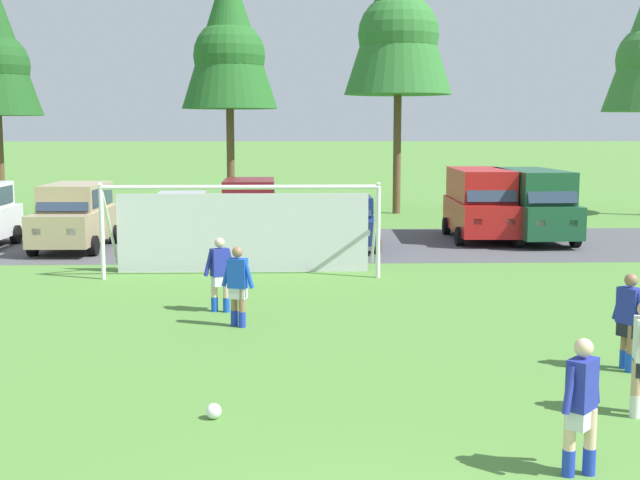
% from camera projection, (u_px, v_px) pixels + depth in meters
% --- Properties ---
extents(ground_plane, '(400.00, 400.00, 0.00)m').
position_uv_depth(ground_plane, '(322.00, 282.00, 22.21)').
color(ground_plane, '#518438').
extents(parking_lot_strip, '(52.00, 8.40, 0.01)m').
position_uv_depth(parking_lot_strip, '(316.00, 244.00, 29.25)').
color(parking_lot_strip, '#4C4C51').
rests_on(parking_lot_strip, ground).
extents(soccer_ball, '(0.22, 0.22, 0.22)m').
position_uv_depth(soccer_ball, '(214.00, 411.00, 11.81)').
color(soccer_ball, white).
rests_on(soccer_ball, ground).
extents(soccer_goal, '(7.44, 1.95, 2.57)m').
position_uv_depth(soccer_goal, '(243.00, 227.00, 23.30)').
color(soccer_goal, white).
rests_on(soccer_goal, ground).
extents(player_striker_near, '(0.40, 0.71, 1.64)m').
position_uv_depth(player_striker_near, '(629.00, 322.00, 14.06)').
color(player_striker_near, '#936B4C').
rests_on(player_striker_near, ground).
extents(player_midfield_center, '(0.62, 0.54, 1.64)m').
position_uv_depth(player_midfield_center, '(581.00, 407.00, 9.81)').
color(player_midfield_center, beige).
rests_on(player_midfield_center, ground).
extents(player_winger_left, '(0.70, 0.37, 1.64)m').
position_uv_depth(player_winger_left, '(238.00, 287.00, 17.15)').
color(player_winger_left, '#936B4C').
rests_on(player_winger_left, ground).
extents(player_winger_right, '(0.72, 0.39, 1.64)m').
position_uv_depth(player_winger_right, '(220.00, 275.00, 18.52)').
color(player_winger_right, beige).
rests_on(player_winger_right, ground).
extents(parked_car_slot_left, '(2.23, 4.65, 2.16)m').
position_uv_depth(parked_car_slot_left, '(75.00, 216.00, 27.92)').
color(parked_car_slot_left, tan).
rests_on(parked_car_slot_left, ground).
extents(parked_car_slot_center_left, '(2.23, 4.30, 1.72)m').
position_uv_depth(parked_car_slot_center_left, '(182.00, 217.00, 29.67)').
color(parked_car_slot_center_left, '#B2B2BC').
rests_on(parked_car_slot_center_left, ground).
extents(parked_car_slot_center, '(2.21, 4.64, 2.16)m').
position_uv_depth(parked_car_slot_center, '(249.00, 209.00, 30.04)').
color(parked_car_slot_center, maroon).
rests_on(parked_car_slot_center, ground).
extents(parked_car_slot_center_right, '(2.05, 4.20, 1.72)m').
position_uv_depth(parked_car_slot_center_right, '(346.00, 221.00, 28.38)').
color(parked_car_slot_center_right, navy).
rests_on(parked_car_slot_center_right, ground).
extents(parked_car_slot_right, '(2.30, 4.85, 2.52)m').
position_uv_depth(parked_car_slot_right, '(481.00, 202.00, 30.25)').
color(parked_car_slot_right, red).
rests_on(parked_car_slot_right, ground).
extents(parked_car_slot_far_right, '(2.39, 4.90, 2.52)m').
position_uv_depth(parked_car_slot_far_right, '(533.00, 203.00, 29.77)').
color(parked_car_slot_far_right, '#194C2D').
rests_on(parked_car_slot_far_right, ground).
extents(tree_mid_left, '(4.33, 4.33, 11.55)m').
position_uv_depth(tree_mid_left, '(229.00, 38.00, 38.17)').
color(tree_mid_left, brown).
rests_on(tree_mid_left, ground).
extents(tree_center_back, '(4.91, 4.91, 13.10)m').
position_uv_depth(tree_center_back, '(399.00, 15.00, 38.33)').
color(tree_center_back, brown).
rests_on(tree_center_back, ground).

